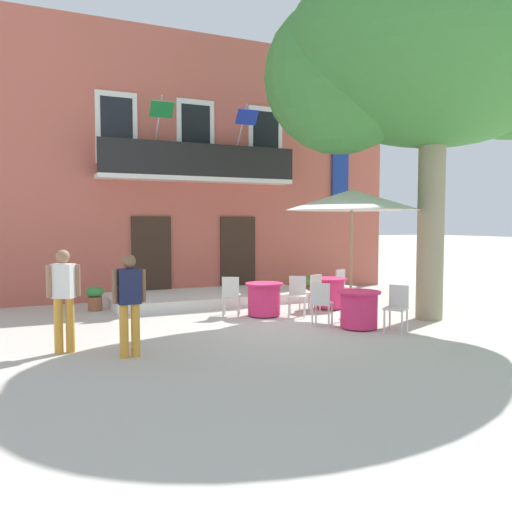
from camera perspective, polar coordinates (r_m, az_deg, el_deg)
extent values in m
plane|color=beige|center=(11.02, 3.98, -7.53)|extent=(120.00, 120.00, 0.00)
cube|color=#BC5B4C|center=(17.22, -8.69, 9.01)|extent=(13.00, 4.00, 7.50)
cube|color=#332319|center=(14.89, -11.25, -0.20)|extent=(1.10, 0.08, 2.30)
cube|color=#332319|center=(15.69, -1.98, 0.07)|extent=(1.10, 0.08, 2.30)
cube|color=silver|center=(14.88, -14.88, 13.28)|extent=(1.10, 0.08, 1.90)
cube|color=black|center=(14.85, -14.86, 13.30)|extent=(0.84, 0.04, 1.60)
cube|color=silver|center=(15.40, -6.58, 13.04)|extent=(1.10, 0.08, 1.90)
cube|color=black|center=(15.38, -6.54, 13.06)|extent=(0.84, 0.04, 1.60)
cube|color=silver|center=(16.21, 1.02, 12.59)|extent=(1.10, 0.08, 1.90)
cube|color=black|center=(16.19, 1.06, 12.61)|extent=(0.84, 0.04, 1.60)
cube|color=silver|center=(14.97, -6.20, 8.26)|extent=(5.60, 0.65, 0.12)
cube|color=black|center=(14.75, -5.84, 10.33)|extent=(5.60, 0.06, 0.90)
cylinder|color=#B2B2B7|center=(14.66, -10.60, 13.88)|extent=(0.04, 0.95, 1.33)
cube|color=#146B2D|center=(14.28, -10.16, 15.38)|extent=(0.60, 0.29, 0.38)
cylinder|color=#B2B2B7|center=(15.41, -1.67, 13.44)|extent=(0.04, 0.95, 1.33)
cube|color=#192D9E|center=(15.06, -0.98, 14.83)|extent=(0.60, 0.29, 0.38)
cylinder|color=slate|center=(14.46, -15.03, 9.05)|extent=(0.31, 0.31, 0.25)
ellipsoid|color=#2D7533|center=(14.49, -15.05, 10.43)|extent=(0.41, 0.41, 0.45)
cylinder|color=#995638|center=(15.02, -6.24, 9.05)|extent=(0.33, 0.33, 0.30)
ellipsoid|color=#2D7533|center=(15.05, -6.24, 10.14)|extent=(0.43, 0.43, 0.27)
cylinder|color=#995638|center=(15.89, 1.75, 8.72)|extent=(0.35, 0.35, 0.27)
ellipsoid|color=#2D7533|center=(15.92, 1.75, 9.93)|extent=(0.45, 0.45, 0.40)
cube|color=navy|center=(17.44, 9.12, 10.18)|extent=(0.60, 0.06, 2.80)
cube|color=silver|center=(14.23, -4.98, -4.47)|extent=(5.34, 2.42, 0.25)
cylinder|color=gray|center=(12.12, 18.41, 2.69)|extent=(0.58, 0.58, 3.94)
ellipsoid|color=#3D7F38|center=(12.64, 18.78, 20.12)|extent=(6.62, 5.96, 3.97)
sphere|color=#3D7F38|center=(12.04, 9.19, 18.66)|extent=(3.31, 3.31, 3.31)
cylinder|color=#E52D66|center=(10.82, 11.10, -5.80)|extent=(0.74, 0.74, 0.68)
cylinder|color=#E52D66|center=(10.77, 11.13, -3.85)|extent=(0.86, 0.86, 0.04)
cylinder|color=#2D2823|center=(10.89, 11.08, -7.64)|extent=(0.44, 0.44, 0.03)
cylinder|color=silver|center=(11.18, 6.51, -6.21)|extent=(0.04, 0.04, 0.45)
cylinder|color=silver|center=(11.11, 8.24, -6.28)|extent=(0.04, 0.04, 0.45)
cylinder|color=silver|center=(10.85, 6.12, -6.50)|extent=(0.04, 0.04, 0.45)
cylinder|color=silver|center=(10.78, 7.89, -6.58)|extent=(0.04, 0.04, 0.45)
cube|color=silver|center=(10.94, 7.20, -5.13)|extent=(0.57, 0.57, 0.04)
cube|color=silver|center=(10.73, 7.01, -4.06)|extent=(0.30, 0.29, 0.42)
cylinder|color=silver|center=(10.41, 15.54, -7.06)|extent=(0.04, 0.04, 0.45)
cylinder|color=silver|center=(10.50, 13.74, -6.93)|extent=(0.04, 0.04, 0.45)
cylinder|color=silver|center=(10.73, 16.05, -6.74)|extent=(0.04, 0.04, 0.45)
cylinder|color=silver|center=(10.82, 14.31, -6.62)|extent=(0.04, 0.04, 0.45)
cube|color=silver|center=(10.57, 14.93, -5.53)|extent=(0.55, 0.55, 0.04)
cube|color=silver|center=(10.71, 15.23, -4.17)|extent=(0.24, 0.34, 0.42)
cylinder|color=#E52D66|center=(12.00, 0.88, -4.79)|extent=(0.74, 0.74, 0.68)
cylinder|color=#E52D66|center=(11.95, 0.88, -3.04)|extent=(0.86, 0.86, 0.04)
cylinder|color=#2D2823|center=(12.06, 0.88, -6.46)|extent=(0.44, 0.44, 0.03)
cylinder|color=silver|center=(11.78, 5.25, -5.68)|extent=(0.04, 0.04, 0.45)
cylinder|color=silver|center=(11.80, 3.59, -5.66)|extent=(0.04, 0.04, 0.45)
cylinder|color=silver|center=(12.12, 5.32, -5.42)|extent=(0.04, 0.04, 0.45)
cylinder|color=silver|center=(12.14, 3.71, -5.40)|extent=(0.04, 0.04, 0.45)
cube|color=silver|center=(11.92, 4.47, -4.38)|extent=(0.55, 0.55, 0.04)
cube|color=silver|center=(12.07, 4.53, -3.18)|extent=(0.34, 0.24, 0.42)
cylinder|color=silver|center=(12.26, -3.41, -5.31)|extent=(0.04, 0.04, 0.45)
cylinder|color=silver|center=(12.23, -1.82, -5.33)|extent=(0.04, 0.04, 0.45)
cylinder|color=silver|center=(11.93, -3.59, -5.56)|extent=(0.04, 0.04, 0.45)
cylinder|color=silver|center=(11.89, -1.96, -5.58)|extent=(0.04, 0.04, 0.45)
cube|color=silver|center=(12.04, -2.70, -4.29)|extent=(0.54, 0.54, 0.04)
cube|color=silver|center=(11.83, -2.79, -3.31)|extent=(0.36, 0.21, 0.42)
cylinder|color=#E52D66|center=(13.17, 7.94, -4.07)|extent=(0.74, 0.74, 0.68)
cylinder|color=#E52D66|center=(13.13, 7.95, -2.47)|extent=(0.86, 0.86, 0.04)
cylinder|color=#2D2823|center=(13.23, 7.92, -5.60)|extent=(0.44, 0.44, 0.03)
cylinder|color=silver|center=(12.59, 4.76, -5.08)|extent=(0.04, 0.04, 0.45)
cylinder|color=silver|center=(12.85, 5.75, -4.90)|extent=(0.04, 0.04, 0.45)
cylinder|color=silver|center=(12.37, 5.96, -5.24)|extent=(0.04, 0.04, 0.45)
cylinder|color=silver|center=(12.64, 6.94, -5.06)|extent=(0.04, 0.04, 0.45)
cube|color=silver|center=(12.58, 5.86, -3.96)|extent=(0.51, 0.51, 0.04)
cube|color=silver|center=(12.44, 6.51, -2.99)|extent=(0.37, 0.17, 0.42)
cylinder|color=silver|center=(13.86, 10.71, -4.32)|extent=(0.04, 0.04, 0.45)
cylinder|color=silver|center=(13.57, 9.94, -4.48)|extent=(0.04, 0.04, 0.45)
cylinder|color=silver|center=(14.04, 9.54, -4.20)|extent=(0.04, 0.04, 0.45)
cylinder|color=silver|center=(13.76, 8.75, -4.36)|extent=(0.04, 0.04, 0.45)
cube|color=silver|center=(13.77, 9.74, -3.33)|extent=(0.52, 0.52, 0.04)
cube|color=silver|center=(13.85, 9.13, -2.33)|extent=(0.37, 0.18, 0.42)
cylinder|color=#997A56|center=(11.69, 10.27, -0.62)|extent=(0.06, 0.06, 2.55)
cylinder|color=#333333|center=(11.85, 10.20, -6.59)|extent=(0.44, 0.44, 0.08)
cone|color=white|center=(11.67, 10.35, 6.01)|extent=(2.90, 2.90, 0.45)
cylinder|color=#995638|center=(13.36, -17.06, -4.97)|extent=(0.34, 0.34, 0.34)
ellipsoid|color=#38843D|center=(13.32, -17.09, -3.72)|extent=(0.44, 0.44, 0.25)
cylinder|color=#995638|center=(15.31, 6.04, -3.81)|extent=(0.31, 0.31, 0.29)
ellipsoid|color=#4C8E38|center=(15.27, 6.05, -2.67)|extent=(0.40, 0.40, 0.32)
cylinder|color=gold|center=(9.21, -20.63, -7.11)|extent=(0.14, 0.14, 0.91)
cylinder|color=gold|center=(9.22, -19.50, -7.07)|extent=(0.14, 0.14, 0.91)
cube|color=white|center=(9.11, -20.17, -2.55)|extent=(0.40, 0.37, 0.56)
sphere|color=#9E7051|center=(9.08, -20.22, -0.04)|extent=(0.22, 0.22, 0.22)
cylinder|color=#9E7051|center=(9.10, -21.55, -2.59)|extent=(0.09, 0.09, 0.52)
cylinder|color=#9E7051|center=(9.13, -18.79, -2.51)|extent=(0.09, 0.09, 0.52)
cylinder|color=gold|center=(8.62, -14.12, -7.90)|extent=(0.14, 0.14, 0.85)
cylinder|color=gold|center=(8.66, -12.93, -7.84)|extent=(0.14, 0.14, 0.85)
cube|color=#1E2347|center=(8.53, -13.59, -3.22)|extent=(0.36, 0.25, 0.56)
sphere|color=brown|center=(8.49, -13.64, -0.54)|extent=(0.22, 0.22, 0.22)
cylinder|color=brown|center=(8.49, -15.05, -3.27)|extent=(0.09, 0.09, 0.52)
cylinder|color=brown|center=(8.57, -12.15, -3.16)|extent=(0.09, 0.09, 0.52)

